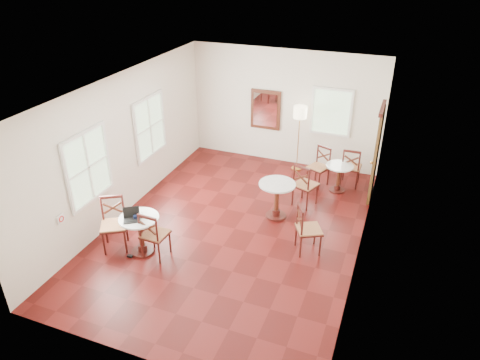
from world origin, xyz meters
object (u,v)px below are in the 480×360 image
at_px(chair_back_a, 351,167).
at_px(chair_near_b, 114,224).
at_px(laptop, 132,217).
at_px(chair_back_b, 319,167).
at_px(chair_mid_a, 305,185).
at_px(floor_lamp, 300,117).
at_px(chair_mid_b, 307,229).
at_px(navy_mug, 135,217).
at_px(cafe_table_back, 339,175).
at_px(chair_near_a, 154,234).
at_px(water_glass, 141,215).
at_px(power_adapter, 130,256).
at_px(cafe_table_near, 140,231).
at_px(mouse, 142,217).
at_px(cafe_table_mid, 277,196).

bearing_deg(chair_back_a, chair_near_b, 47.62).
relative_size(chair_near_b, laptop, 2.76).
height_order(chair_near_b, laptop, chair_near_b).
distance_m(chair_back_a, chair_back_b, 0.76).
bearing_deg(chair_mid_a, floor_lamp, -49.76).
distance_m(chair_mid_b, laptop, 3.27).
distance_m(chair_near_b, chair_back_b, 5.00).
relative_size(chair_mid_a, navy_mug, 10.29).
distance_m(cafe_table_back, chair_mid_a, 1.10).
height_order(chair_near_a, water_glass, chair_near_a).
bearing_deg(power_adapter, laptop, 66.67).
distance_m(navy_mug, water_glass, 0.11).
distance_m(chair_near_b, chair_mid_a, 4.15).
bearing_deg(navy_mug, cafe_table_back, 50.97).
height_order(chair_mid_b, water_glass, chair_mid_b).
bearing_deg(power_adapter, chair_back_b, 56.68).
relative_size(cafe_table_near, cafe_table_back, 1.16).
height_order(chair_mid_a, floor_lamp, floor_lamp).
bearing_deg(chair_back_b, laptop, -99.50).
distance_m(chair_back_b, water_glass, 4.62).
xyz_separation_m(cafe_table_back, water_glass, (-3.01, -3.71, 0.42)).
xyz_separation_m(floor_lamp, power_adapter, (-2.00, -4.74, -1.43)).
bearing_deg(cafe_table_back, chair_mid_a, -123.15).
bearing_deg(floor_lamp, laptop, -112.92).
height_order(chair_near_b, chair_mid_a, chair_near_b).
height_order(laptop, power_adapter, laptop).
bearing_deg(mouse, cafe_table_back, 63.95).
height_order(chair_back_b, mouse, chair_back_b).
relative_size(chair_mid_b, mouse, 11.01).
bearing_deg(mouse, chair_back_b, 70.08).
distance_m(chair_mid_a, mouse, 3.69).
distance_m(cafe_table_mid, laptop, 3.07).
xyz_separation_m(chair_near_a, chair_near_b, (-0.87, -0.02, 0.03)).
relative_size(cafe_table_mid, chair_back_a, 0.82).
bearing_deg(chair_mid_b, navy_mug, 85.09).
bearing_deg(chair_back_a, cafe_table_near, 51.92).
height_order(cafe_table_mid, chair_mid_b, chair_mid_b).
bearing_deg(power_adapter, chair_near_b, 155.26).
relative_size(floor_lamp, mouse, 18.83).
xyz_separation_m(floor_lamp, navy_mug, (-1.88, -4.58, -0.62)).
distance_m(cafe_table_mid, chair_back_a, 2.36).
bearing_deg(chair_mid_a, cafe_table_near, 69.53).
relative_size(cafe_table_back, laptop, 1.77).
relative_size(chair_back_a, power_adapter, 9.98).
bearing_deg(chair_mid_a, chair_back_b, -74.23).
bearing_deg(floor_lamp, mouse, -111.75).
bearing_deg(chair_back_a, floor_lamp, -15.17).
bearing_deg(floor_lamp, power_adapter, -112.93).
distance_m(laptop, mouse, 0.19).
bearing_deg(chair_back_b, chair_mid_b, -58.34).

